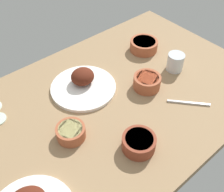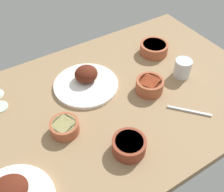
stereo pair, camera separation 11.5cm
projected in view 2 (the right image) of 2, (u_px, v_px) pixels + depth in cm
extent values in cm
cube|color=#937551|center=(112.00, 102.00, 117.96)|extent=(140.00, 90.00, 4.00)
cylinder|color=white|center=(86.00, 85.00, 121.83)|extent=(29.40, 29.40, 1.60)
ellipsoid|color=#511E11|center=(86.00, 74.00, 120.89)|extent=(10.68, 10.03, 7.21)
ellipsoid|color=#511E11|center=(7.00, 191.00, 82.82)|extent=(13.15, 11.16, 5.64)
cylinder|color=brown|center=(129.00, 145.00, 96.30)|extent=(12.50, 12.50, 5.69)
cylinder|color=#4C192D|center=(129.00, 142.00, 94.63)|extent=(10.25, 10.25, 1.00)
cylinder|color=#A35133|center=(154.00, 49.00, 138.30)|extent=(14.42, 14.42, 5.59)
cylinder|color=#D6BC70|center=(154.00, 45.00, 136.67)|extent=(11.83, 11.83, 1.00)
cylinder|color=#A35133|center=(149.00, 86.00, 118.21)|extent=(12.28, 12.28, 6.10)
cylinder|color=#9E3314|center=(150.00, 81.00, 116.40)|extent=(10.07, 10.07, 1.00)
cylinder|color=#A35133|center=(65.00, 127.00, 102.52)|extent=(11.21, 11.21, 5.07)
cylinder|color=#DBCC7A|center=(64.00, 124.00, 101.08)|extent=(9.20, 9.20, 1.00)
cylinder|color=silver|center=(0.00, 107.00, 113.02)|extent=(7.00, 7.00, 0.50)
cylinder|color=silver|center=(182.00, 68.00, 124.71)|extent=(7.93, 7.93, 8.65)
cube|color=silver|center=(189.00, 111.00, 111.21)|extent=(12.79, 14.23, 0.80)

